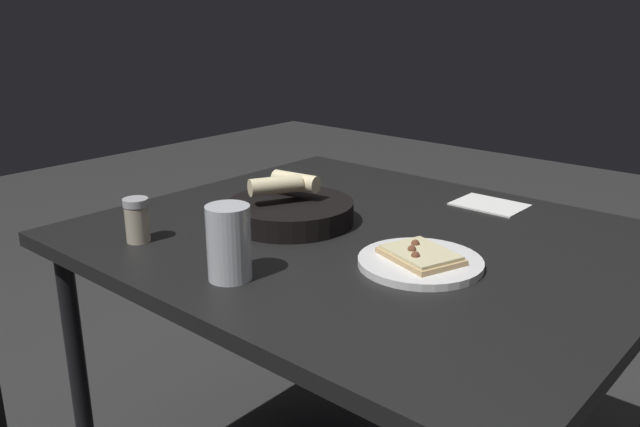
{
  "coord_description": "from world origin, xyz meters",
  "views": [
    {
      "loc": [
        0.76,
        -1.03,
        1.2
      ],
      "look_at": [
        -0.1,
        -0.04,
        0.77
      ],
      "focal_mm": 36.53,
      "sensor_mm": 36.0,
      "label": 1
    }
  ],
  "objects_px": {
    "dining_table": "(367,261)",
    "pepper_shaker": "(137,223)",
    "beer_glass": "(229,247)",
    "bread_basket": "(290,210)",
    "pizza_plate": "(420,261)"
  },
  "relations": [
    {
      "from": "pizza_plate",
      "to": "pepper_shaker",
      "type": "bearing_deg",
      "value": -152.2
    },
    {
      "from": "pizza_plate",
      "to": "beer_glass",
      "type": "bearing_deg",
      "value": -129.5
    },
    {
      "from": "bread_basket",
      "to": "pizza_plate",
      "type": "bearing_deg",
      "value": -3.84
    },
    {
      "from": "dining_table",
      "to": "beer_glass",
      "type": "xyz_separation_m",
      "value": [
        -0.04,
        -0.34,
        0.12
      ]
    },
    {
      "from": "pepper_shaker",
      "to": "bread_basket",
      "type": "bearing_deg",
      "value": 62.38
    },
    {
      "from": "pizza_plate",
      "to": "beer_glass",
      "type": "distance_m",
      "value": 0.35
    },
    {
      "from": "bread_basket",
      "to": "pepper_shaker",
      "type": "relative_size",
      "value": 3.07
    },
    {
      "from": "pizza_plate",
      "to": "bread_basket",
      "type": "relative_size",
      "value": 0.83
    },
    {
      "from": "dining_table",
      "to": "pizza_plate",
      "type": "xyz_separation_m",
      "value": [
        0.18,
        -0.08,
        0.07
      ]
    },
    {
      "from": "dining_table",
      "to": "pepper_shaker",
      "type": "height_order",
      "value": "pepper_shaker"
    },
    {
      "from": "bread_basket",
      "to": "dining_table",
      "type": "bearing_deg",
      "value": 16.84
    },
    {
      "from": "dining_table",
      "to": "bread_basket",
      "type": "xyz_separation_m",
      "value": [
        -0.17,
        -0.05,
        0.09
      ]
    },
    {
      "from": "dining_table",
      "to": "pizza_plate",
      "type": "height_order",
      "value": "pizza_plate"
    },
    {
      "from": "pizza_plate",
      "to": "beer_glass",
      "type": "relative_size",
      "value": 1.73
    },
    {
      "from": "dining_table",
      "to": "pizza_plate",
      "type": "bearing_deg",
      "value": -23.25
    }
  ]
}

